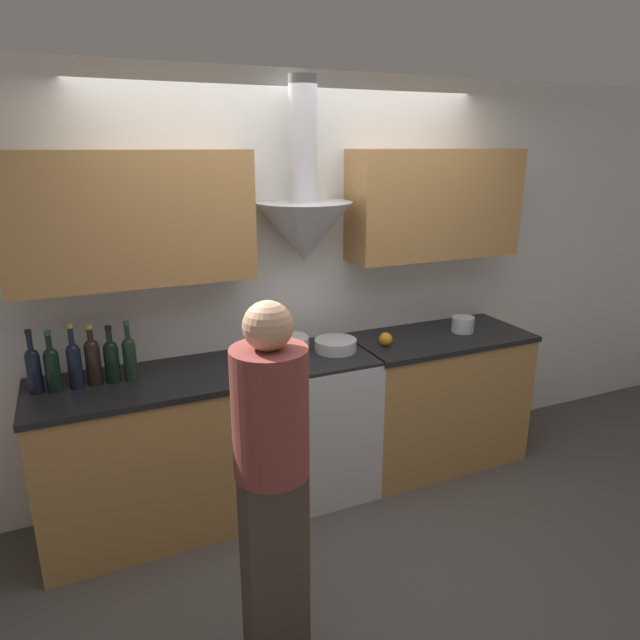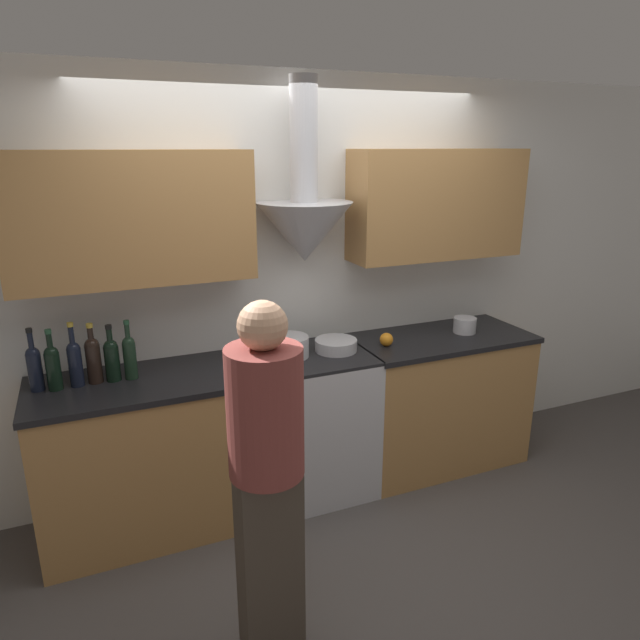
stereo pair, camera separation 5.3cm
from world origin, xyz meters
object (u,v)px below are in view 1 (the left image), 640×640
(wine_bottle_1, at_px, (52,367))
(wine_bottle_5, at_px, (130,356))
(wine_bottle_2, at_px, (74,363))
(stove_range, at_px, (314,422))
(saucepan, at_px, (463,324))
(wine_bottle_0, at_px, (34,368))
(stock_pot, at_px, (288,347))
(person_foreground_left, at_px, (272,475))
(wine_bottle_3, at_px, (93,359))
(mixing_bowl, at_px, (335,345))
(wine_bottle_4, at_px, (112,359))
(orange_fruit, at_px, (386,339))

(wine_bottle_1, relative_size, wine_bottle_5, 0.99)
(wine_bottle_2, bearing_deg, stove_range, -2.07)
(saucepan, bearing_deg, wine_bottle_0, 178.52)
(stock_pot, distance_m, person_foreground_left, 1.27)
(wine_bottle_1, xyz_separation_m, wine_bottle_3, (0.20, 0.02, 0.01))
(wine_bottle_2, bearing_deg, mixing_bowl, -1.59)
(wine_bottle_4, xyz_separation_m, orange_fruit, (1.65, -0.09, -0.09))
(wine_bottle_2, height_order, saucepan, wine_bottle_2)
(wine_bottle_3, height_order, wine_bottle_4, wine_bottle_3)
(saucepan, bearing_deg, wine_bottle_3, 178.46)
(wine_bottle_0, xyz_separation_m, orange_fruit, (2.03, -0.10, -0.09))
(wine_bottle_2, bearing_deg, stock_pot, -1.07)
(wine_bottle_5, distance_m, orange_fruit, 1.56)
(stove_range, height_order, wine_bottle_0, wine_bottle_0)
(person_foreground_left, bearing_deg, wine_bottle_4, 112.95)
(stove_range, bearing_deg, wine_bottle_0, 177.59)
(orange_fruit, bearing_deg, wine_bottle_1, 177.66)
(wine_bottle_1, xyz_separation_m, saucepan, (2.57, -0.04, -0.08))
(stove_range, bearing_deg, saucepan, -0.19)
(wine_bottle_2, bearing_deg, orange_fruit, -2.73)
(wine_bottle_2, bearing_deg, wine_bottle_4, 0.60)
(wine_bottle_2, relative_size, orange_fruit, 4.10)
(wine_bottle_4, height_order, stock_pot, wine_bottle_4)
(wine_bottle_4, bearing_deg, wine_bottle_1, -178.05)
(wine_bottle_5, distance_m, mixing_bowl, 1.23)
(person_foreground_left, bearing_deg, wine_bottle_5, 109.15)
(wine_bottle_3, bearing_deg, stock_pot, -1.76)
(person_foreground_left, bearing_deg, stove_range, 59.60)
(wine_bottle_2, xyz_separation_m, wine_bottle_5, (0.28, -0.01, -0.00))
(stove_range, height_order, wine_bottle_5, wine_bottle_5)
(wine_bottle_2, xyz_separation_m, person_foreground_left, (0.68, -1.18, -0.17))
(wine_bottle_2, relative_size, wine_bottle_5, 1.06)
(stove_range, xyz_separation_m, saucepan, (1.12, -0.00, 0.52))
(wine_bottle_5, height_order, orange_fruit, wine_bottle_5)
(stove_range, bearing_deg, wine_bottle_4, 177.51)
(mixing_bowl, bearing_deg, wine_bottle_5, 178.30)
(wine_bottle_1, distance_m, mixing_bowl, 1.61)
(orange_fruit, bearing_deg, person_foreground_left, -136.54)
(stove_range, bearing_deg, orange_fruit, -4.53)
(wine_bottle_0, bearing_deg, person_foreground_left, -53.64)
(stove_range, xyz_separation_m, person_foreground_left, (-0.66, -1.13, 0.44))
(stock_pot, bearing_deg, saucepan, -1.35)
(wine_bottle_2, relative_size, saucepan, 2.30)
(wine_bottle_0, xyz_separation_m, wine_bottle_5, (0.47, -0.02, 0.00))
(wine_bottle_5, bearing_deg, wine_bottle_2, 178.89)
(wine_bottle_1, bearing_deg, wine_bottle_3, 5.60)
(wine_bottle_0, distance_m, stock_pot, 1.39)
(mixing_bowl, height_order, saucepan, saucepan)
(wine_bottle_4, height_order, saucepan, wine_bottle_4)
(wine_bottle_1, height_order, person_foreground_left, person_foreground_left)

